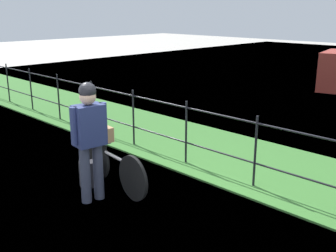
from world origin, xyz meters
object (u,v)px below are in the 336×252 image
Objects in this scene: bicycle_main at (114,166)px; cyclist_person at (90,132)px; terrier_dog at (100,122)px; backpack_on_paving at (90,174)px; wooden_crate at (100,134)px.

cyclist_person is (0.12, -0.47, 0.66)m from bicycle_main.
bicycle_main is at bearing -6.31° from terrier_dog.
backpack_on_paving is at bearing -142.14° from bicycle_main.
cyclist_person is at bearing -75.84° from bicycle_main.
backpack_on_paving is (-0.41, 0.24, -0.80)m from cyclist_person.
bicycle_main is 0.40m from backpack_on_paving.
wooden_crate is 0.22× the size of cyclist_person.
terrier_dog is 0.68m from cyclist_person.
wooden_crate is 0.94× the size of backpack_on_paving.
terrier_dog is at bearing -6.31° from wooden_crate.
bicycle_main is 0.98× the size of cyclist_person.
cyclist_person reaches higher than wooden_crate.
bicycle_main is 0.55m from wooden_crate.
terrier_dog is at bearing 26.13° from backpack_on_paving.
cyclist_person is at bearing -46.74° from wooden_crate.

